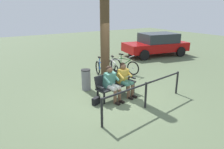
% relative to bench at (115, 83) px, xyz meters
% --- Properties ---
extents(ground_plane, '(40.00, 40.00, 0.00)m').
position_rel_bench_xyz_m(ground_plane, '(0.10, 0.23, -0.51)').
color(ground_plane, '#566647').
extents(bench, '(1.66, 0.73, 0.87)m').
position_rel_bench_xyz_m(bench, '(0.00, 0.00, 0.00)').
color(bench, black).
rests_on(bench, ground).
extents(person_reading, '(0.53, 0.81, 1.20)m').
position_rel_bench_xyz_m(person_reading, '(-0.34, 0.11, 0.16)').
color(person_reading, gold).
rests_on(person_reading, ground).
extents(person_companion, '(0.53, 0.81, 1.20)m').
position_rel_bench_xyz_m(person_companion, '(0.29, 0.21, 0.16)').
color(person_companion, '#4C8C7A').
rests_on(person_companion, ground).
extents(handbag, '(0.33, 0.25, 0.24)m').
position_rel_bench_xyz_m(handbag, '(0.90, 0.23, -0.39)').
color(handbag, black).
rests_on(handbag, ground).
extents(tree_trunk, '(0.36, 0.36, 3.99)m').
position_rel_bench_xyz_m(tree_trunk, '(-0.28, -1.14, 1.49)').
color(tree_trunk, '#4C3823').
rests_on(tree_trunk, ground).
extents(litter_bin, '(0.36, 0.36, 0.81)m').
position_rel_bench_xyz_m(litter_bin, '(0.60, -1.11, -0.10)').
color(litter_bin, slate).
rests_on(litter_bin, ground).
extents(bicycle_silver, '(0.68, 1.60, 0.94)m').
position_rel_bench_xyz_m(bicycle_silver, '(-1.91, -2.08, -0.15)').
color(bicycle_silver, black).
rests_on(bicycle_silver, ground).
extents(bicycle_black, '(0.64, 1.62, 0.94)m').
position_rel_bench_xyz_m(bicycle_black, '(-1.18, -1.91, -0.15)').
color(bicycle_black, black).
rests_on(bicycle_black, ground).
extents(bicycle_green, '(0.56, 1.65, 0.94)m').
position_rel_bench_xyz_m(bicycle_green, '(-0.59, -2.08, -0.15)').
color(bicycle_green, black).
rests_on(bicycle_green, ground).
extents(railing_fence, '(3.54, 0.56, 0.85)m').
position_rel_bench_xyz_m(railing_fence, '(-0.30, 1.29, 0.10)').
color(railing_fence, black).
rests_on(railing_fence, ground).
extents(parked_car, '(4.46, 2.62, 1.47)m').
position_rel_bench_xyz_m(parked_car, '(-6.05, -4.14, 0.27)').
color(parked_car, '#A50C0C').
rests_on(parked_car, ground).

